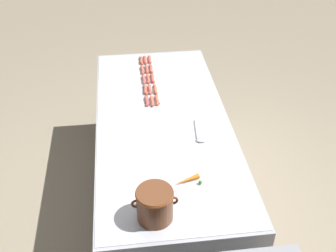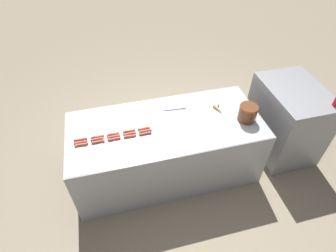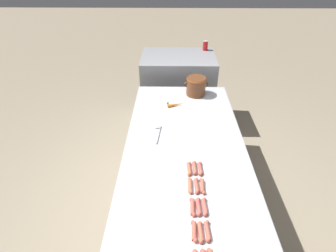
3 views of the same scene
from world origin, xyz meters
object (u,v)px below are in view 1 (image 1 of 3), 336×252
hot_dog_0 (150,60)px  hot_dog_4 (157,100)px  hot_dog_11 (142,70)px  bean_pot (155,203)px  hot_dog_12 (144,79)px  hot_dog_9 (152,101)px  hot_dog_13 (145,90)px  hot_dog_2 (153,79)px  hot_dog_7 (148,79)px  hot_dog_14 (147,101)px  hot_dog_1 (151,69)px  carrot (187,180)px  hot_dog_8 (150,90)px  hot_dog_10 (141,61)px  hot_dog_5 (145,60)px  serving_spoon (199,136)px  hot_dog_3 (155,89)px  hot_dog_6 (147,69)px

hot_dog_0 → hot_dog_4: same height
hot_dog_11 → bean_pot: (0.05, 1.68, 0.10)m
hot_dog_4 → hot_dog_12: bearing=-76.7°
hot_dog_9 → hot_dog_13: 0.18m
hot_dog_2 → hot_dog_12: bearing=2.1°
hot_dog_7 → hot_dog_14: bearing=83.4°
hot_dog_1 → bean_pot: bean_pot is taller
carrot → hot_dog_8: bearing=-82.8°
hot_dog_10 → hot_dog_13: same height
hot_dog_8 → bean_pot: bearing=86.3°
hot_dog_5 → hot_dog_12: 0.35m
hot_dog_12 → hot_dog_0: bearing=-103.0°
hot_dog_11 → serving_spoon: hot_dog_11 is taller
hot_dog_11 → hot_dog_12: (0.00, 0.17, 0.00)m
hot_dog_7 → carrot: bearing=96.2°
hot_dog_4 → hot_dog_0: bearing=-90.1°
hot_dog_4 → carrot: size_ratio=0.80×
hot_dog_8 → hot_dog_7: bearing=-90.3°
hot_dog_3 → hot_dog_4: 0.16m
hot_dog_10 → hot_dog_12: 0.34m
hot_dog_2 → hot_dog_12: (0.08, 0.00, 0.00)m
hot_dog_0 → hot_dog_3: (-0.00, 0.52, 0.00)m
hot_dog_1 → hot_dog_2: bearing=89.6°
hot_dog_13 → carrot: (-0.18, 1.09, 0.00)m
hot_dog_12 → bean_pot: bean_pot is taller
hot_dog_0 → hot_dog_2: (0.00, 0.35, 0.00)m
hot_dog_3 → hot_dog_7: bearing=-76.2°
hot_dog_0 → hot_dog_8: 0.52m
hot_dog_4 → hot_dog_3: bearing=-90.6°
hot_dog_3 → hot_dog_13: size_ratio=1.00×
hot_dog_3 → carrot: (-0.09, 1.09, 0.00)m
hot_dog_2 → hot_dog_14: bearing=77.4°
hot_dog_2 → bean_pot: size_ratio=0.53×
hot_dog_8 → hot_dog_12: 0.18m
hot_dog_3 → hot_dog_8: (0.04, -0.00, 0.00)m
hot_dog_6 → hot_dog_11: 0.04m
hot_dog_3 → hot_dog_4: same height
hot_dog_1 → hot_dog_12: (0.08, 0.17, 0.00)m
hot_dog_5 → hot_dog_12: (0.04, 0.35, 0.00)m
hot_dog_3 → hot_dog_5: 0.52m
hot_dog_6 → hot_dog_11: bearing=10.9°
hot_dog_0 → hot_dog_7: (0.04, 0.35, 0.00)m
hot_dog_2 → hot_dog_8: size_ratio=1.00×
hot_dog_7 → hot_dog_6: bearing=-90.8°
hot_dog_1 → hot_dog_0: bearing=-91.2°
hot_dog_3 → hot_dog_7: (0.04, -0.17, 0.00)m
hot_dog_9 → hot_dog_14: bearing=-11.4°
hot_dog_4 → serving_spoon: hot_dog_4 is taller
hot_dog_1 → hot_dog_11: bearing=1.5°
hot_dog_13 → hot_dog_14: size_ratio=1.00×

